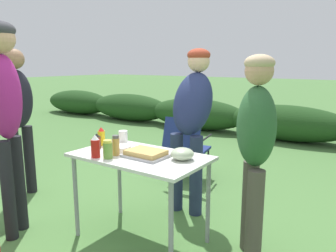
{
  "coord_description": "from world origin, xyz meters",
  "views": [
    {
      "loc": [
        1.65,
        -1.98,
        1.47
      ],
      "look_at": [
        -0.08,
        0.51,
        0.89
      ],
      "focal_mm": 35.0,
      "sensor_mm": 36.0,
      "label": 1
    }
  ],
  "objects_px": {
    "food_tray": "(146,154)",
    "bbq_sauce_bottle": "(97,141)",
    "standing_person_in_navy_coat": "(256,139)",
    "ketchup_bottle": "(95,147)",
    "plate_stack": "(117,148)",
    "folding_table": "(140,164)",
    "spice_jar": "(116,146)",
    "mixing_bowl": "(182,154)",
    "standing_person_in_olive_jacket": "(192,112)",
    "paper_cup_stack": "(123,138)",
    "mustard_bottle": "(101,137)",
    "relish_jar": "(108,150)",
    "camp_chair_green_behind_table": "(186,145)",
    "standing_person_in_dark_puffer": "(6,102)",
    "standing_person_in_red_jacket": "(18,110)"
  },
  "relations": [
    {
      "from": "mixing_bowl",
      "to": "spice_jar",
      "type": "bearing_deg",
      "value": -158.66
    },
    {
      "from": "paper_cup_stack",
      "to": "spice_jar",
      "type": "xyz_separation_m",
      "value": [
        0.17,
        -0.28,
        0.01
      ]
    },
    {
      "from": "ketchup_bottle",
      "to": "mustard_bottle",
      "type": "height_order",
      "value": "ketchup_bottle"
    },
    {
      "from": "relish_jar",
      "to": "camp_chair_green_behind_table",
      "type": "bearing_deg",
      "value": 99.69
    },
    {
      "from": "food_tray",
      "to": "standing_person_in_olive_jacket",
      "type": "distance_m",
      "value": 0.83
    },
    {
      "from": "food_tray",
      "to": "mustard_bottle",
      "type": "height_order",
      "value": "mustard_bottle"
    },
    {
      "from": "plate_stack",
      "to": "standing_person_in_olive_jacket",
      "type": "bearing_deg",
      "value": 69.11
    },
    {
      "from": "food_tray",
      "to": "bbq_sauce_bottle",
      "type": "bearing_deg",
      "value": -176.69
    },
    {
      "from": "mixing_bowl",
      "to": "relish_jar",
      "type": "bearing_deg",
      "value": -148.94
    },
    {
      "from": "mixing_bowl",
      "to": "standing_person_in_dark_puffer",
      "type": "height_order",
      "value": "standing_person_in_dark_puffer"
    },
    {
      "from": "bbq_sauce_bottle",
      "to": "standing_person_in_dark_puffer",
      "type": "distance_m",
      "value": 0.8
    },
    {
      "from": "folding_table",
      "to": "spice_jar",
      "type": "height_order",
      "value": "spice_jar"
    },
    {
      "from": "plate_stack",
      "to": "paper_cup_stack",
      "type": "height_order",
      "value": "paper_cup_stack"
    },
    {
      "from": "paper_cup_stack",
      "to": "mustard_bottle",
      "type": "bearing_deg",
      "value": -146.58
    },
    {
      "from": "standing_person_in_dark_puffer",
      "to": "mustard_bottle",
      "type": "bearing_deg",
      "value": -68.24
    },
    {
      "from": "bbq_sauce_bottle",
      "to": "spice_jar",
      "type": "xyz_separation_m",
      "value": [
        0.29,
        -0.07,
        0.02
      ]
    },
    {
      "from": "folding_table",
      "to": "bbq_sauce_bottle",
      "type": "relative_size",
      "value": 8.32
    },
    {
      "from": "standing_person_in_navy_coat",
      "to": "ketchup_bottle",
      "type": "bearing_deg",
      "value": -94.06
    },
    {
      "from": "relish_jar",
      "to": "standing_person_in_dark_puffer",
      "type": "height_order",
      "value": "standing_person_in_dark_puffer"
    },
    {
      "from": "standing_person_in_olive_jacket",
      "to": "standing_person_in_red_jacket",
      "type": "bearing_deg",
      "value": -158.55
    },
    {
      "from": "folding_table",
      "to": "standing_person_in_dark_puffer",
      "type": "xyz_separation_m",
      "value": [
        -0.95,
        -0.55,
        0.5
      ]
    },
    {
      "from": "folding_table",
      "to": "plate_stack",
      "type": "distance_m",
      "value": 0.28
    },
    {
      "from": "bbq_sauce_bottle",
      "to": "relish_jar",
      "type": "relative_size",
      "value": 0.9
    },
    {
      "from": "ketchup_bottle",
      "to": "standing_person_in_dark_puffer",
      "type": "relative_size",
      "value": 0.1
    },
    {
      "from": "spice_jar",
      "to": "relish_jar",
      "type": "distance_m",
      "value": 0.1
    },
    {
      "from": "folding_table",
      "to": "spice_jar",
      "type": "relative_size",
      "value": 6.66
    },
    {
      "from": "mustard_bottle",
      "to": "relish_jar",
      "type": "bearing_deg",
      "value": -37.59
    },
    {
      "from": "standing_person_in_dark_puffer",
      "to": "standing_person_in_red_jacket",
      "type": "bearing_deg",
      "value": 23.47
    },
    {
      "from": "ketchup_bottle",
      "to": "standing_person_in_olive_jacket",
      "type": "bearing_deg",
      "value": 74.92
    },
    {
      "from": "paper_cup_stack",
      "to": "standing_person_in_dark_puffer",
      "type": "relative_size",
      "value": 0.07
    },
    {
      "from": "standing_person_in_red_jacket",
      "to": "standing_person_in_dark_puffer",
      "type": "relative_size",
      "value": 0.9
    },
    {
      "from": "mixing_bowl",
      "to": "standing_person_in_olive_jacket",
      "type": "bearing_deg",
      "value": 115.14
    },
    {
      "from": "folding_table",
      "to": "food_tray",
      "type": "height_order",
      "value": "food_tray"
    },
    {
      "from": "mixing_bowl",
      "to": "spice_jar",
      "type": "relative_size",
      "value": 1.1
    },
    {
      "from": "ketchup_bottle",
      "to": "mustard_bottle",
      "type": "bearing_deg",
      "value": 129.17
    },
    {
      "from": "standing_person_in_olive_jacket",
      "to": "standing_person_in_red_jacket",
      "type": "height_order",
      "value": "standing_person_in_red_jacket"
    },
    {
      "from": "plate_stack",
      "to": "camp_chair_green_behind_table",
      "type": "bearing_deg",
      "value": 96.45
    },
    {
      "from": "plate_stack",
      "to": "relish_jar",
      "type": "distance_m",
      "value": 0.26
    },
    {
      "from": "plate_stack",
      "to": "bbq_sauce_bottle",
      "type": "bearing_deg",
      "value": -162.18
    },
    {
      "from": "spice_jar",
      "to": "standing_person_in_dark_puffer",
      "type": "height_order",
      "value": "standing_person_in_dark_puffer"
    },
    {
      "from": "standing_person_in_dark_puffer",
      "to": "folding_table",
      "type": "bearing_deg",
      "value": -90.61
    },
    {
      "from": "mustard_bottle",
      "to": "standing_person_in_red_jacket",
      "type": "bearing_deg",
      "value": -176.68
    },
    {
      "from": "food_tray",
      "to": "bbq_sauce_bottle",
      "type": "xyz_separation_m",
      "value": [
        -0.52,
        -0.03,
        0.04
      ]
    },
    {
      "from": "plate_stack",
      "to": "relish_jar",
      "type": "relative_size",
      "value": 1.63
    },
    {
      "from": "food_tray",
      "to": "camp_chair_green_behind_table",
      "type": "relative_size",
      "value": 0.4
    },
    {
      "from": "standing_person_in_dark_puffer",
      "to": "food_tray",
      "type": "bearing_deg",
      "value": -93.27
    },
    {
      "from": "ketchup_bottle",
      "to": "plate_stack",
      "type": "bearing_deg",
      "value": 93.42
    },
    {
      "from": "bbq_sauce_bottle",
      "to": "relish_jar",
      "type": "xyz_separation_m",
      "value": [
        0.3,
        -0.17,
        0.01
      ]
    },
    {
      "from": "paper_cup_stack",
      "to": "standing_person_in_navy_coat",
      "type": "xyz_separation_m",
      "value": [
        1.18,
        0.13,
        0.13
      ]
    },
    {
      "from": "mixing_bowl",
      "to": "folding_table",
      "type": "bearing_deg",
      "value": -166.99
    }
  ]
}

